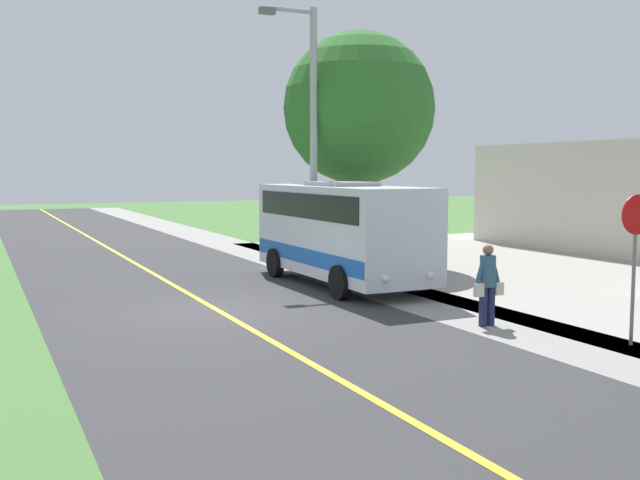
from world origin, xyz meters
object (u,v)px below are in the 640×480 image
at_px(stop_sign, 635,243).
at_px(street_light_pole, 310,128).
at_px(pedestrian_with_bags, 488,282).
at_px(tree_curbside, 359,109).
at_px(shuttle_bus_front, 341,228).

height_order(stop_sign, street_light_pole, street_light_pole).
relative_size(pedestrian_with_bags, tree_curbside, 0.21).
height_order(pedestrian_with_bags, street_light_pole, street_light_pole).
height_order(shuttle_bus_front, pedestrian_with_bags, shuttle_bus_front).
bearing_deg(shuttle_bus_front, stop_sign, 100.21).
bearing_deg(street_light_pole, tree_curbside, -151.94).
height_order(shuttle_bus_front, tree_curbside, tree_curbside).
bearing_deg(pedestrian_with_bags, tree_curbside, -104.02).
bearing_deg(tree_curbside, street_light_pole, 28.06).
xyz_separation_m(street_light_pole, tree_curbside, (-2.52, -1.34, 0.83)).
xyz_separation_m(pedestrian_with_bags, tree_curbside, (-2.70, -10.82, 4.56)).
relative_size(pedestrian_with_bags, street_light_pole, 0.21).
height_order(shuttle_bus_front, street_light_pole, street_light_pole).
height_order(street_light_pole, tree_curbside, street_light_pole).
bearing_deg(street_light_pole, pedestrian_with_bags, 88.88).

